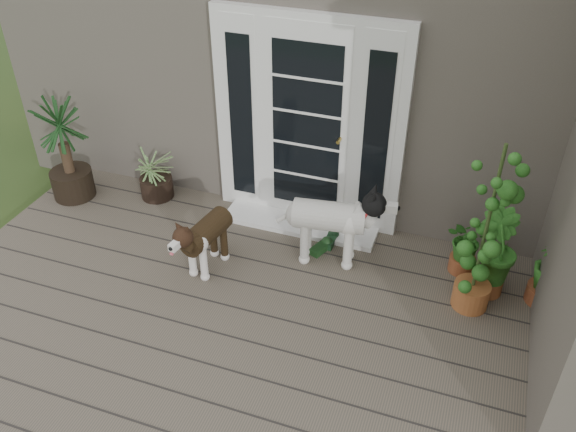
% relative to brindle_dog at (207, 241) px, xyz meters
% --- Properties ---
extents(deck, '(6.20, 4.60, 0.12)m').
position_rel_brindle_dog_xyz_m(deck, '(0.80, -1.09, -0.37)').
color(deck, '#6B5B4C').
rests_on(deck, ground).
extents(house_main, '(7.40, 4.00, 3.10)m').
position_rel_brindle_dog_xyz_m(house_main, '(0.80, 3.16, 1.12)').
color(house_main, '#665E54').
rests_on(house_main, ground).
extents(door_unit, '(1.90, 0.14, 2.15)m').
position_rel_brindle_dog_xyz_m(door_unit, '(0.60, 1.11, 0.77)').
color(door_unit, white).
rests_on(door_unit, deck).
extents(door_step, '(1.60, 0.40, 0.05)m').
position_rel_brindle_dog_xyz_m(door_step, '(0.60, 0.91, -0.28)').
color(door_step, white).
rests_on(door_step, deck).
extents(brindle_dog, '(0.43, 0.77, 0.61)m').
position_rel_brindle_dog_xyz_m(brindle_dog, '(0.00, 0.00, 0.00)').
color(brindle_dog, '#352413').
rests_on(brindle_dog, deck).
extents(white_dog, '(0.94, 0.51, 0.75)m').
position_rel_brindle_dog_xyz_m(white_dog, '(1.02, 0.48, 0.07)').
color(white_dog, white).
rests_on(white_dog, deck).
extents(spider_plant, '(0.74, 0.74, 0.63)m').
position_rel_brindle_dog_xyz_m(spider_plant, '(-1.07, 0.91, 0.01)').
color(spider_plant, '#7EA062').
rests_on(spider_plant, deck).
extents(yucca, '(0.98, 0.98, 1.24)m').
position_rel_brindle_dog_xyz_m(yucca, '(-1.95, 0.62, 0.31)').
color(yucca, black).
rests_on(yucca, deck).
extents(herb_a, '(0.51, 0.51, 0.48)m').
position_rel_brindle_dog_xyz_m(herb_a, '(2.26, 0.75, -0.07)').
color(herb_a, '#245618').
rests_on(herb_a, deck).
extents(herb_b, '(0.60, 0.60, 0.63)m').
position_rel_brindle_dog_xyz_m(herb_b, '(2.50, 0.53, 0.01)').
color(herb_b, '#265718').
rests_on(herb_b, deck).
extents(herb_c, '(0.44, 0.44, 0.55)m').
position_rel_brindle_dog_xyz_m(herb_c, '(2.98, 0.56, -0.03)').
color(herb_c, '#235819').
rests_on(herb_c, deck).
extents(sapling, '(0.54, 0.54, 1.66)m').
position_rel_brindle_dog_xyz_m(sapling, '(2.38, 0.30, 0.53)').
color(sapling, '#285718').
rests_on(sapling, deck).
extents(clog_left, '(0.15, 0.30, 0.09)m').
position_rel_brindle_dog_xyz_m(clog_left, '(0.98, 0.73, -0.26)').
color(clog_left, '#15351A').
rests_on(clog_left, deck).
extents(clog_right, '(0.24, 0.33, 0.09)m').
position_rel_brindle_dog_xyz_m(clog_right, '(0.93, 0.59, -0.26)').
color(clog_right, '#163816').
rests_on(clog_right, deck).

